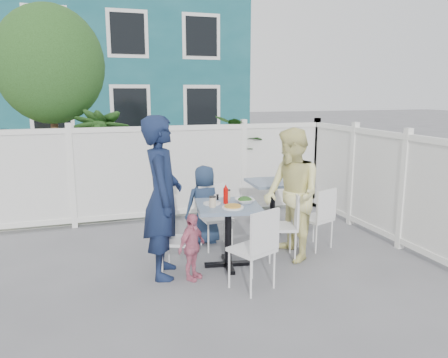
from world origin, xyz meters
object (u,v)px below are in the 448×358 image
object	(u,v)px
main_table	(228,219)
boy	(205,205)
man	(162,197)
chair_near	(257,244)
chair_back	(214,211)
chair_right	(287,221)
chair_left	(172,234)
toddler	(192,247)
woman	(292,195)
spare_table	(273,192)

from	to	relation	value
main_table	boy	size ratio (longest dim) A/B	0.76
man	chair_near	bearing A→B (deg)	-117.99
chair_near	chair_back	bearing A→B (deg)	67.49
main_table	chair_right	distance (m)	0.81
chair_left	boy	xyz separation A→B (m)	(0.66, 0.90, 0.08)
man	toddler	bearing A→B (deg)	-117.86
man	woman	size ratio (longest dim) A/B	1.11
chair_back	woman	world-z (taller)	woman
main_table	spare_table	xyz separation A→B (m)	(1.15, 1.23, -0.02)
main_table	woman	bearing A→B (deg)	0.02
chair_right	chair_left	bearing A→B (deg)	105.42
chair_right	chair_near	distance (m)	1.05
chair_right	man	xyz separation A→B (m)	(-1.61, -0.02, 0.43)
main_table	man	bearing A→B (deg)	-179.04
chair_left	spare_table	bearing A→B (deg)	148.32
man	main_table	bearing A→B (deg)	-77.01
woman	toddler	bearing A→B (deg)	-80.47
spare_table	chair_left	distance (m)	2.23
spare_table	toddler	distance (m)	2.24
man	chair_right	bearing A→B (deg)	-77.27
man	boy	world-z (taller)	man
chair_left	man	size ratio (longest dim) A/B	0.44
boy	toddler	world-z (taller)	boy
chair_near	boy	size ratio (longest dim) A/B	0.82
toddler	woman	bearing A→B (deg)	-29.63
chair_left	toddler	bearing A→B (deg)	60.47
chair_back	chair_near	xyz separation A→B (m)	(0.03, -1.51, 0.03)
chair_near	woman	xyz separation A→B (m)	(0.78, 0.76, 0.32)
chair_back	chair_near	size ratio (longest dim) A/B	0.95
boy	chair_back	bearing A→B (deg)	120.15
chair_right	man	distance (m)	1.67
chair_near	boy	bearing A→B (deg)	70.69
boy	chair_near	bearing A→B (deg)	93.26
woman	toddler	xyz separation A→B (m)	(-1.38, -0.25, -0.46)
spare_table	woman	size ratio (longest dim) A/B	0.45
chair_left	toddler	world-z (taller)	chair_left
spare_table	chair_near	bearing A→B (deg)	-118.31
spare_table	woman	distance (m)	1.29
chair_back	toddler	distance (m)	1.16
main_table	chair_back	world-z (taller)	chair_back
spare_table	man	world-z (taller)	man
chair_right	chair_back	distance (m)	1.06
spare_table	chair_right	xyz separation A→B (m)	(-0.35, -1.22, -0.09)
chair_right	boy	size ratio (longest dim) A/B	0.78
man	chair_left	bearing A→B (deg)	-67.89
woman	main_table	bearing A→B (deg)	-90.73
chair_right	chair_near	xyz separation A→B (m)	(-0.72, -0.77, 0.03)
spare_table	chair_left	size ratio (longest dim) A/B	0.92
chair_back	toddler	world-z (taller)	chair_back
chair_left	chair_right	size ratio (longest dim) A/B	0.95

